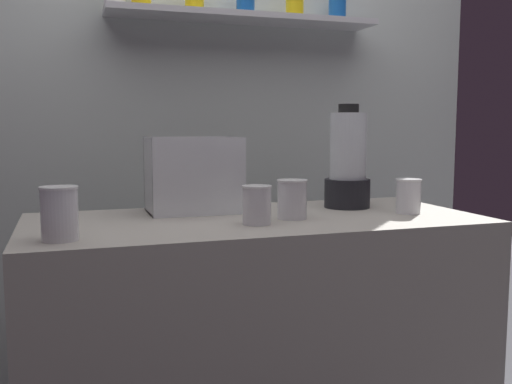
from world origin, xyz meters
The scene contains 8 objects.
counter centered at (0.00, 0.00, 0.45)m, with size 1.40×0.64×0.90m, color #9E998E.
back_wall_unit centered at (0.00, 0.77, 1.26)m, with size 2.60×0.24×2.50m.
carrot_display_bin centered at (-0.17, 0.18, 0.98)m, with size 0.30×0.21×0.25m.
blender_pitcher centered at (0.37, 0.11, 1.05)m, with size 0.16×0.16×0.36m.
juice_cup_pomegranate_far_left centered at (-0.58, -0.19, 0.96)m, with size 0.09×0.09×0.14m.
juice_cup_pomegranate_left centered at (-0.04, -0.12, 0.95)m, with size 0.09×0.09×0.11m.
juice_cup_pomegranate_middle centered at (0.10, -0.06, 0.95)m, with size 0.09×0.09×0.12m.
juice_cup_orange_right centered at (0.50, -0.07, 0.95)m, with size 0.08×0.08×0.11m.
Camera 1 is at (-0.56, -1.69, 1.18)m, focal length 40.46 mm.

